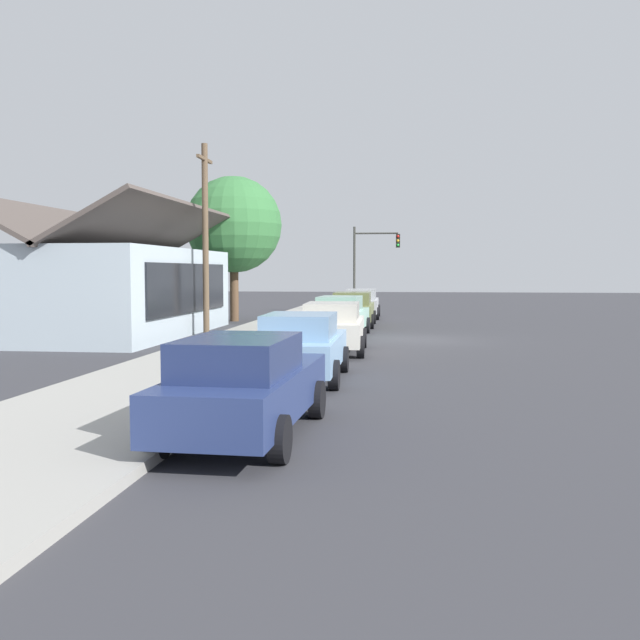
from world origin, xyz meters
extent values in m
plane|color=#38383D|center=(0.00, 0.00, 0.00)|extent=(120.00, 120.00, 0.00)
cube|color=#A3A099|center=(0.00, 5.60, 0.08)|extent=(60.00, 4.20, 0.16)
cube|color=navy|center=(-15.99, 2.70, 0.68)|extent=(4.87, 1.87, 0.70)
cube|color=navy|center=(-16.47, 2.71, 1.31)|extent=(2.36, 1.58, 0.56)
cylinder|color=black|center=(-14.47, 3.49, 0.33)|extent=(0.67, 0.24, 0.66)
cylinder|color=black|center=(-14.53, 1.79, 0.33)|extent=(0.67, 0.24, 0.66)
cylinder|color=black|center=(-17.45, 3.60, 0.33)|extent=(0.67, 0.24, 0.66)
cylinder|color=black|center=(-17.51, 1.90, 0.33)|extent=(0.67, 0.24, 0.66)
cube|color=#8CB7E0|center=(-10.22, 2.71, 0.68)|extent=(4.47, 1.83, 0.70)
cube|color=#779CBE|center=(-10.66, 2.70, 1.31)|extent=(2.16, 1.58, 0.56)
cylinder|color=black|center=(-8.85, 3.61, 0.33)|extent=(0.66, 0.23, 0.66)
cylinder|color=black|center=(-8.82, 1.86, 0.33)|extent=(0.66, 0.23, 0.66)
cylinder|color=black|center=(-11.61, 3.56, 0.33)|extent=(0.66, 0.23, 0.66)
cylinder|color=black|center=(-11.58, 1.81, 0.33)|extent=(0.66, 0.23, 0.66)
cube|color=silver|center=(-4.47, 2.61, 0.68)|extent=(4.64, 1.99, 0.70)
cube|color=beige|center=(-4.93, 2.59, 1.31)|extent=(2.25, 1.68, 0.56)
cylinder|color=black|center=(-3.09, 3.56, 0.33)|extent=(0.67, 0.25, 0.66)
cylinder|color=black|center=(-3.02, 1.76, 0.33)|extent=(0.67, 0.25, 0.66)
cylinder|color=black|center=(-5.92, 3.45, 0.33)|extent=(0.67, 0.25, 0.66)
cylinder|color=black|center=(-5.85, 1.65, 0.33)|extent=(0.67, 0.25, 0.66)
cube|color=#9ED1BC|center=(1.10, 2.90, 0.68)|extent=(4.84, 1.91, 0.70)
cube|color=#86B1A0|center=(0.63, 2.92, 1.31)|extent=(2.35, 1.61, 0.56)
cylinder|color=black|center=(2.62, 3.71, 0.33)|extent=(0.67, 0.24, 0.66)
cylinder|color=black|center=(2.55, 1.98, 0.33)|extent=(0.67, 0.24, 0.66)
cylinder|color=black|center=(-0.35, 3.82, 0.33)|extent=(0.67, 0.24, 0.66)
cylinder|color=black|center=(-0.41, 2.08, 0.33)|extent=(0.67, 0.24, 0.66)
cube|color=olive|center=(6.24, 2.86, 0.68)|extent=(4.75, 1.92, 0.70)
cube|color=#61683C|center=(5.77, 2.85, 1.31)|extent=(2.30, 1.65, 0.56)
cylinder|color=black|center=(7.68, 3.80, 0.33)|extent=(0.66, 0.23, 0.66)
cylinder|color=black|center=(7.72, 1.99, 0.33)|extent=(0.66, 0.23, 0.66)
cylinder|color=black|center=(4.76, 3.74, 0.33)|extent=(0.66, 0.23, 0.66)
cylinder|color=black|center=(4.80, 1.92, 0.33)|extent=(0.66, 0.23, 0.66)
cube|color=silver|center=(12.11, 2.86, 0.68)|extent=(4.89, 1.87, 0.70)
cube|color=#A0A2A6|center=(11.63, 2.85, 1.31)|extent=(2.36, 1.59, 0.56)
cylinder|color=black|center=(13.59, 3.77, 0.33)|extent=(0.67, 0.24, 0.66)
cylinder|color=black|center=(13.63, 2.04, 0.33)|extent=(0.67, 0.24, 0.66)
cylinder|color=black|center=(10.59, 3.69, 0.33)|extent=(0.67, 0.24, 0.66)
cylinder|color=black|center=(10.63, 1.95, 0.33)|extent=(0.67, 0.24, 0.66)
cube|color=#ADBCC6|center=(0.55, 12.00, 1.72)|extent=(11.93, 6.28, 3.44)
cube|color=black|center=(0.55, 8.82, 1.89)|extent=(9.54, 0.08, 1.92)
cube|color=#514742|center=(0.55, 10.43, 4.27)|extent=(12.53, 3.44, 1.93)
cube|color=#514742|center=(0.55, 13.57, 4.27)|extent=(12.53, 3.44, 1.93)
cylinder|color=brown|center=(8.80, 9.14, 1.78)|extent=(0.44, 0.44, 3.56)
sphere|color=#38753D|center=(8.80, 9.14, 4.90)|extent=(4.87, 4.87, 4.87)
cylinder|color=#383833|center=(16.23, 3.60, 2.60)|extent=(0.14, 0.14, 5.20)
cylinder|color=#383833|center=(16.23, 2.30, 4.80)|extent=(0.10, 2.60, 0.10)
cube|color=black|center=(16.23, 1.00, 4.35)|extent=(0.28, 0.24, 0.80)
sphere|color=red|center=(16.08, 1.00, 4.61)|extent=(0.16, 0.16, 0.16)
sphere|color=yellow|center=(16.08, 1.00, 4.35)|extent=(0.16, 0.16, 0.16)
sphere|color=green|center=(16.08, 1.00, 4.09)|extent=(0.16, 0.16, 0.16)
cylinder|color=brown|center=(0.56, 8.20, 3.75)|extent=(0.24, 0.24, 7.50)
cube|color=brown|center=(0.56, 8.20, 6.90)|extent=(1.80, 0.12, 0.12)
cylinder|color=red|center=(-1.08, 4.20, 0.44)|extent=(0.22, 0.22, 0.55)
sphere|color=red|center=(-1.08, 4.20, 0.78)|extent=(0.18, 0.18, 0.18)
camera|label=1|loc=(-26.77, 0.17, 2.57)|focal=40.17mm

